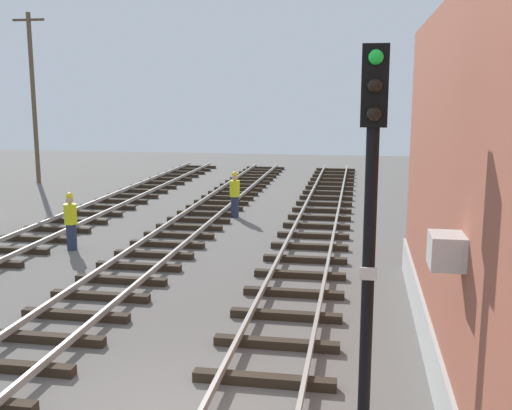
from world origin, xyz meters
name	(u,v)px	position (x,y,z in m)	size (l,w,h in m)	color
signal_mast	(371,200)	(2.82, 0.37, 3.51)	(0.36, 0.40, 5.61)	black
utility_pole_far	(33,96)	(-15.16, 23.34, 4.83)	(1.80, 0.24, 9.27)	brown
track_worker_foreground	(235,195)	(-2.29, 15.73, 0.93)	(0.40, 0.40, 1.87)	#262D4C
track_worker_distant	(71,222)	(-6.40, 9.66, 0.93)	(0.40, 0.40, 1.87)	#262D4C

